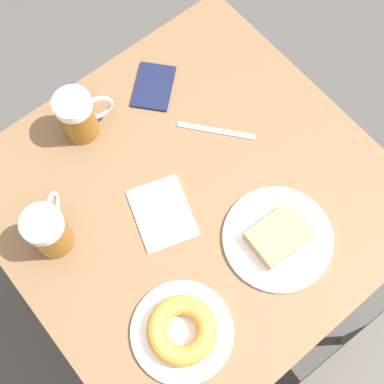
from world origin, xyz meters
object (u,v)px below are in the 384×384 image
(plate_with_donut, at_px, (182,331))
(fork, at_px, (216,131))
(plate_with_cake, at_px, (278,237))
(beer_mug_center, at_px, (78,115))
(passport_near_edge, at_px, (154,86))
(napkin_folded, at_px, (162,213))
(beer_mug_left, at_px, (48,230))

(plate_with_donut, height_order, fork, plate_with_donut)
(plate_with_cake, xyz_separation_m, beer_mug_center, (0.17, -0.48, 0.05))
(plate_with_donut, relative_size, passport_near_edge, 1.35)
(plate_with_cake, distance_m, napkin_folded, 0.25)
(plate_with_donut, bearing_deg, plate_with_cake, -175.73)
(beer_mug_center, relative_size, napkin_folded, 0.70)
(passport_near_edge, bearing_deg, plate_with_cake, 86.42)
(beer_mug_left, bearing_deg, plate_with_donut, 105.03)
(beer_mug_center, xyz_separation_m, passport_near_edge, (-0.20, 0.01, -0.06))
(beer_mug_left, relative_size, napkin_folded, 0.68)
(plate_with_donut, xyz_separation_m, napkin_folded, (-0.13, -0.22, -0.02))
(beer_mug_center, height_order, napkin_folded, beer_mug_center)
(plate_with_cake, height_order, napkin_folded, plate_with_cake)
(beer_mug_center, relative_size, fork, 0.85)
(beer_mug_left, bearing_deg, napkin_folded, 154.88)
(plate_with_cake, xyz_separation_m, plate_with_donut, (0.28, 0.02, 0.01))
(plate_with_donut, bearing_deg, passport_near_edge, -122.29)
(fork, bearing_deg, beer_mug_left, -2.68)
(plate_with_donut, relative_size, beer_mug_left, 1.66)
(plate_with_cake, relative_size, beer_mug_center, 1.86)
(plate_with_donut, xyz_separation_m, beer_mug_left, (0.09, -0.32, 0.04))
(plate_with_donut, xyz_separation_m, fork, (-0.35, -0.30, -0.02))
(beer_mug_left, bearing_deg, plate_with_cake, 140.52)
(plate_with_cake, xyz_separation_m, passport_near_edge, (-0.03, -0.47, -0.01))
(beer_mug_left, height_order, napkin_folded, beer_mug_left)
(plate_with_cake, relative_size, fork, 1.58)
(napkin_folded, bearing_deg, plate_with_donut, 60.59)
(plate_with_cake, height_order, plate_with_donut, plate_with_donut)
(napkin_folded, bearing_deg, beer_mug_center, -87.49)
(napkin_folded, relative_size, fork, 1.21)
(beer_mug_left, height_order, beer_mug_center, same)
(plate_with_donut, distance_m, napkin_folded, 0.26)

